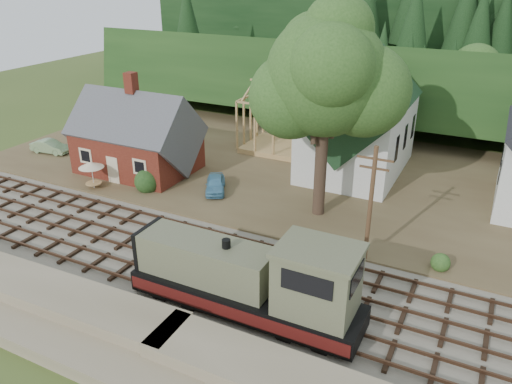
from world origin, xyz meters
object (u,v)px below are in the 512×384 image
at_px(car_green, 50,147).
at_px(patio_set, 91,166).
at_px(locomotive, 253,282).
at_px(car_blue, 215,184).

xyz_separation_m(car_green, patio_set, (10.14, -4.68, 1.33)).
height_order(locomotive, car_blue, locomotive).
distance_m(locomotive, patio_set, 21.70).
height_order(car_blue, car_green, car_green).
bearing_deg(locomotive, car_green, 155.64).
distance_m(car_blue, car_green, 19.85).
relative_size(locomotive, car_green, 3.20).
bearing_deg(car_green, car_blue, -98.46).
bearing_deg(car_blue, locomotive, -80.44).
bearing_deg(patio_set, locomotive, -24.17).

